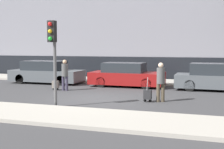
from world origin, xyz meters
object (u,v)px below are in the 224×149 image
at_px(traffic_light, 53,46).
at_px(parked_car_0, 46,73).
at_px(pedestrian_left, 65,73).
at_px(pedestrian_right, 161,80).
at_px(trolley_left, 56,84).
at_px(parked_car_2, 215,78).
at_px(parked_car_1, 126,75).
at_px(trolley_right, 148,95).

bearing_deg(traffic_light, parked_car_0, 122.18).
xyz_separation_m(pedestrian_left, pedestrian_right, (5.40, -1.82, 0.01)).
xyz_separation_m(parked_car_0, trolley_left, (2.17, -2.76, -0.36)).
xyz_separation_m(parked_car_0, pedestrian_right, (8.12, -4.55, 0.27)).
bearing_deg(pedestrian_right, parked_car_2, 41.03).
height_order(parked_car_1, traffic_light, traffic_light).
bearing_deg(parked_car_1, pedestrian_left, -133.91).
relative_size(pedestrian_left, trolley_left, 1.57).
relative_size(pedestrian_right, trolley_right, 1.58).
bearing_deg(pedestrian_left, pedestrian_right, -21.67).
relative_size(trolley_left, traffic_light, 0.32).
height_order(parked_car_0, parked_car_2, parked_car_2).
distance_m(parked_car_1, trolley_left, 4.21).
height_order(parked_car_1, trolley_left, parked_car_1).
xyz_separation_m(parked_car_2, pedestrian_right, (-2.19, -4.40, 0.27)).
bearing_deg(parked_car_0, traffic_light, -57.82).
height_order(parked_car_0, trolley_right, parked_car_0).
height_order(parked_car_0, traffic_light, traffic_light).
bearing_deg(trolley_right, pedestrian_left, 157.48).
xyz_separation_m(trolley_left, trolley_right, (5.44, -2.00, 0.00)).
relative_size(parked_car_0, pedestrian_right, 2.78).
bearing_deg(pedestrian_left, parked_car_0, 131.77).
bearing_deg(parked_car_2, pedestrian_right, -116.47).
xyz_separation_m(pedestrian_right, traffic_light, (-3.66, -2.54, 1.42)).
xyz_separation_m(parked_car_2, pedestrian_left, (-7.59, -2.58, 0.26)).
relative_size(pedestrian_right, traffic_light, 0.50).
distance_m(pedestrian_left, trolley_right, 5.33).
xyz_separation_m(parked_car_0, parked_car_2, (10.31, -0.15, 0.00)).
bearing_deg(parked_car_2, trolley_right, -120.34).
xyz_separation_m(pedestrian_right, trolley_right, (-0.51, -0.21, -0.63)).
bearing_deg(pedestrian_right, parked_car_0, 128.23).
height_order(parked_car_0, trolley_left, parked_car_0).
relative_size(parked_car_1, traffic_light, 1.30).
height_order(trolley_right, traffic_light, traffic_light).
bearing_deg(trolley_left, pedestrian_right, -16.72).
bearing_deg(traffic_light, pedestrian_right, 34.76).
bearing_deg(parked_car_2, pedestrian_left, -161.23).
bearing_deg(parked_car_1, pedestrian_right, -58.54).
relative_size(pedestrian_left, trolley_right, 1.56).
relative_size(pedestrian_left, pedestrian_right, 0.99).
relative_size(parked_car_1, trolley_right, 4.07).
xyz_separation_m(parked_car_1, pedestrian_left, (-2.62, -2.72, 0.27)).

